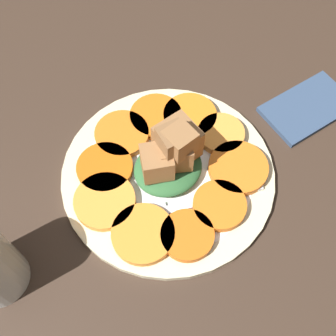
# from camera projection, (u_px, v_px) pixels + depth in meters

# --- Properties ---
(table_slab) EXTENTS (1.20, 1.20, 0.02)m
(table_slab) POSITION_uv_depth(u_px,v_px,m) (168.00, 179.00, 0.58)
(table_slab) COLOR #38281E
(table_slab) RESTS_ON ground
(plate) EXTENTS (0.29, 0.29, 0.01)m
(plate) POSITION_uv_depth(u_px,v_px,m) (168.00, 174.00, 0.57)
(plate) COLOR beige
(plate) RESTS_ON table_slab
(carrot_slice_0) EXTENTS (0.07, 0.07, 0.01)m
(carrot_slice_0) POSITION_uv_depth(u_px,v_px,m) (221.00, 134.00, 0.59)
(carrot_slice_0) COLOR #F9963A
(carrot_slice_0) RESTS_ON plate
(carrot_slice_1) EXTENTS (0.08, 0.08, 0.01)m
(carrot_slice_1) POSITION_uv_depth(u_px,v_px,m) (190.00, 116.00, 0.60)
(carrot_slice_1) COLOR orange
(carrot_slice_1) RESTS_ON plate
(carrot_slice_2) EXTENTS (0.07, 0.07, 0.01)m
(carrot_slice_2) POSITION_uv_depth(u_px,v_px,m) (156.00, 116.00, 0.60)
(carrot_slice_2) COLOR orange
(carrot_slice_2) RESTS_ON plate
(carrot_slice_3) EXTENTS (0.08, 0.08, 0.01)m
(carrot_slice_3) POSITION_uv_depth(u_px,v_px,m) (122.00, 134.00, 0.59)
(carrot_slice_3) COLOR orange
(carrot_slice_3) RESTS_ON plate
(carrot_slice_4) EXTENTS (0.07, 0.07, 0.01)m
(carrot_slice_4) POSITION_uv_depth(u_px,v_px,m) (105.00, 168.00, 0.56)
(carrot_slice_4) COLOR #D45E12
(carrot_slice_4) RESTS_ON plate
(carrot_slice_5) EXTENTS (0.08, 0.08, 0.01)m
(carrot_slice_5) POSITION_uv_depth(u_px,v_px,m) (105.00, 201.00, 0.54)
(carrot_slice_5) COLOR orange
(carrot_slice_5) RESTS_ON plate
(carrot_slice_6) EXTENTS (0.08, 0.08, 0.01)m
(carrot_slice_6) POSITION_uv_depth(u_px,v_px,m) (143.00, 234.00, 0.51)
(carrot_slice_6) COLOR orange
(carrot_slice_6) RESTS_ON plate
(carrot_slice_7) EXTENTS (0.07, 0.07, 0.01)m
(carrot_slice_7) POSITION_uv_depth(u_px,v_px,m) (187.00, 235.00, 0.51)
(carrot_slice_7) COLOR orange
(carrot_slice_7) RESTS_ON plate
(carrot_slice_8) EXTENTS (0.07, 0.07, 0.01)m
(carrot_slice_8) POSITION_uv_depth(u_px,v_px,m) (220.00, 205.00, 0.53)
(carrot_slice_8) COLOR orange
(carrot_slice_8) RESTS_ON plate
(carrot_slice_9) EXTENTS (0.08, 0.08, 0.01)m
(carrot_slice_9) POSITION_uv_depth(u_px,v_px,m) (238.00, 168.00, 0.56)
(carrot_slice_9) COLOR orange
(carrot_slice_9) RESTS_ON plate
(center_pile) EXTENTS (0.09, 0.08, 0.09)m
(center_pile) POSITION_uv_depth(u_px,v_px,m) (171.00, 155.00, 0.53)
(center_pile) COLOR #2D6033
(center_pile) RESTS_ON plate
(fork) EXTENTS (0.19, 0.07, 0.00)m
(fork) POSITION_uv_depth(u_px,v_px,m) (187.00, 205.00, 0.54)
(fork) COLOR silver
(fork) RESTS_ON plate
(napkin) EXTENTS (0.13, 0.08, 0.01)m
(napkin) POSITION_uv_depth(u_px,v_px,m) (308.00, 108.00, 0.62)
(napkin) COLOR #334766
(napkin) RESTS_ON table_slab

